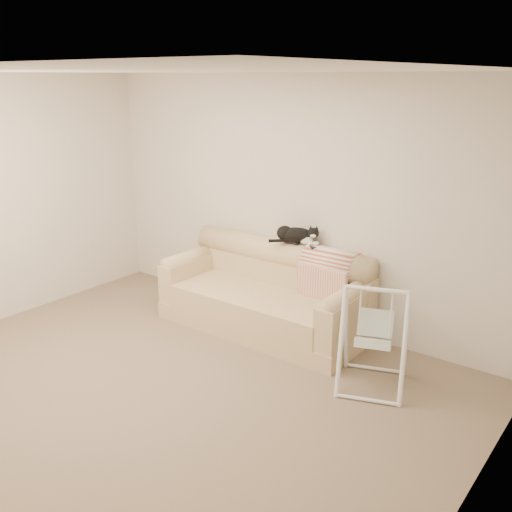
{
  "coord_description": "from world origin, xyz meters",
  "views": [
    {
      "loc": [
        3.25,
        -2.93,
        2.56
      ],
      "look_at": [
        0.06,
        1.27,
        0.9
      ],
      "focal_mm": 40.0,
      "sensor_mm": 36.0,
      "label": 1
    }
  ],
  "objects_px": {
    "remote_a": "(292,242)",
    "remote_b": "(311,246)",
    "sofa": "(267,295)",
    "baby_swing": "(374,337)",
    "tuxedo_cat": "(296,235)"
  },
  "relations": [
    {
      "from": "sofa",
      "to": "baby_swing",
      "type": "bearing_deg",
      "value": -17.12
    },
    {
      "from": "remote_b",
      "to": "tuxedo_cat",
      "type": "relative_size",
      "value": 0.33
    },
    {
      "from": "tuxedo_cat",
      "to": "baby_swing",
      "type": "distance_m",
      "value": 1.52
    },
    {
      "from": "sofa",
      "to": "remote_b",
      "type": "distance_m",
      "value": 0.71
    },
    {
      "from": "remote_b",
      "to": "tuxedo_cat",
      "type": "bearing_deg",
      "value": 179.83
    },
    {
      "from": "sofa",
      "to": "baby_swing",
      "type": "distance_m",
      "value": 1.52
    },
    {
      "from": "remote_a",
      "to": "remote_b",
      "type": "height_order",
      "value": "remote_a"
    },
    {
      "from": "remote_a",
      "to": "remote_b",
      "type": "relative_size",
      "value": 1.11
    },
    {
      "from": "remote_a",
      "to": "tuxedo_cat",
      "type": "height_order",
      "value": "tuxedo_cat"
    },
    {
      "from": "baby_swing",
      "to": "tuxedo_cat",
      "type": "bearing_deg",
      "value": 151.34
    },
    {
      "from": "remote_a",
      "to": "tuxedo_cat",
      "type": "relative_size",
      "value": 0.37
    },
    {
      "from": "remote_a",
      "to": "remote_b",
      "type": "bearing_deg",
      "value": 0.11
    },
    {
      "from": "remote_b",
      "to": "remote_a",
      "type": "bearing_deg",
      "value": -179.89
    },
    {
      "from": "sofa",
      "to": "remote_a",
      "type": "height_order",
      "value": "remote_a"
    },
    {
      "from": "remote_b",
      "to": "sofa",
      "type": "bearing_deg",
      "value": -148.5
    }
  ]
}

